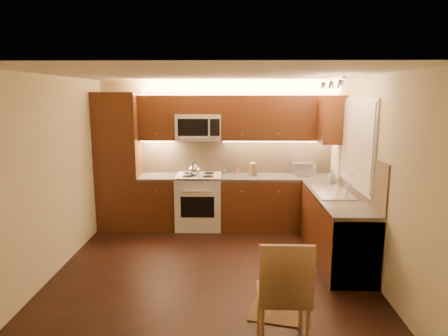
{
  "coord_description": "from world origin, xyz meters",
  "views": [
    {
      "loc": [
        0.25,
        -4.9,
        2.26
      ],
      "look_at": [
        0.15,
        0.55,
        1.25
      ],
      "focal_mm": 31.83,
      "sensor_mm": 36.0,
      "label": 1
    }
  ],
  "objects_px": {
    "kettle": "(194,169)",
    "toaster_oven": "(303,169)",
    "stove": "(199,201)",
    "sink": "(334,188)",
    "microwave": "(199,127)",
    "knife_block": "(253,169)",
    "dining_chair": "(283,292)",
    "soap_bottle": "(332,176)"
  },
  "relations": [
    {
      "from": "kettle",
      "to": "toaster_oven",
      "type": "height_order",
      "value": "kettle"
    },
    {
      "from": "stove",
      "to": "sink",
      "type": "height_order",
      "value": "sink"
    },
    {
      "from": "sink",
      "to": "kettle",
      "type": "relative_size",
      "value": 3.54
    },
    {
      "from": "microwave",
      "to": "sink",
      "type": "xyz_separation_m",
      "value": [
        2.0,
        -1.26,
        -0.74
      ]
    },
    {
      "from": "sink",
      "to": "kettle",
      "type": "distance_m",
      "value": 2.32
    },
    {
      "from": "knife_block",
      "to": "stove",
      "type": "bearing_deg",
      "value": 172.49
    },
    {
      "from": "stove",
      "to": "knife_block",
      "type": "relative_size",
      "value": 4.23
    },
    {
      "from": "microwave",
      "to": "knife_block",
      "type": "distance_m",
      "value": 1.17
    },
    {
      "from": "knife_block",
      "to": "sink",
      "type": "bearing_deg",
      "value": -58.41
    },
    {
      "from": "toaster_oven",
      "to": "dining_chair",
      "type": "relative_size",
      "value": 0.35
    },
    {
      "from": "microwave",
      "to": "stove",
      "type": "bearing_deg",
      "value": -90.0
    },
    {
      "from": "stove",
      "to": "microwave",
      "type": "distance_m",
      "value": 1.27
    },
    {
      "from": "sink",
      "to": "toaster_oven",
      "type": "xyz_separation_m",
      "value": [
        -0.21,
        1.25,
        0.03
      ]
    },
    {
      "from": "microwave",
      "to": "soap_bottle",
      "type": "bearing_deg",
      "value": -14.47
    },
    {
      "from": "kettle",
      "to": "dining_chair",
      "type": "relative_size",
      "value": 0.23
    },
    {
      "from": "kettle",
      "to": "toaster_oven",
      "type": "distance_m",
      "value": 1.87
    },
    {
      "from": "stove",
      "to": "knife_block",
      "type": "xyz_separation_m",
      "value": [
        0.93,
        0.05,
        0.55
      ]
    },
    {
      "from": "sink",
      "to": "knife_block",
      "type": "relative_size",
      "value": 3.96
    },
    {
      "from": "stove",
      "to": "microwave",
      "type": "xyz_separation_m",
      "value": [
        0.0,
        0.14,
        1.26
      ]
    },
    {
      "from": "microwave",
      "to": "sink",
      "type": "height_order",
      "value": "microwave"
    },
    {
      "from": "kettle",
      "to": "soap_bottle",
      "type": "bearing_deg",
      "value": 12.85
    },
    {
      "from": "knife_block",
      "to": "dining_chair",
      "type": "bearing_deg",
      "value": -99.17
    },
    {
      "from": "kettle",
      "to": "soap_bottle",
      "type": "height_order",
      "value": "kettle"
    },
    {
      "from": "stove",
      "to": "microwave",
      "type": "bearing_deg",
      "value": 90.0
    },
    {
      "from": "stove",
      "to": "knife_block",
      "type": "bearing_deg",
      "value": 3.27
    },
    {
      "from": "kettle",
      "to": "dining_chair",
      "type": "xyz_separation_m",
      "value": [
        1.08,
        -3.22,
        -0.52
      ]
    },
    {
      "from": "toaster_oven",
      "to": "soap_bottle",
      "type": "distance_m",
      "value": 0.65
    },
    {
      "from": "toaster_oven",
      "to": "knife_block",
      "type": "bearing_deg",
      "value": -179.95
    },
    {
      "from": "sink",
      "to": "kettle",
      "type": "xyz_separation_m",
      "value": [
        -2.06,
        1.07,
        0.07
      ]
    },
    {
      "from": "dining_chair",
      "to": "knife_block",
      "type": "bearing_deg",
      "value": 92.2
    },
    {
      "from": "microwave",
      "to": "knife_block",
      "type": "height_order",
      "value": "microwave"
    },
    {
      "from": "microwave",
      "to": "toaster_oven",
      "type": "bearing_deg",
      "value": -0.19
    },
    {
      "from": "toaster_oven",
      "to": "soap_bottle",
      "type": "height_order",
      "value": "toaster_oven"
    },
    {
      "from": "stove",
      "to": "toaster_oven",
      "type": "bearing_deg",
      "value": 4.13
    },
    {
      "from": "stove",
      "to": "dining_chair",
      "type": "xyz_separation_m",
      "value": [
        1.02,
        -3.27,
        0.06
      ]
    },
    {
      "from": "kettle",
      "to": "dining_chair",
      "type": "bearing_deg",
      "value": -49.3
    },
    {
      "from": "stove",
      "to": "kettle",
      "type": "relative_size",
      "value": 3.78
    },
    {
      "from": "microwave",
      "to": "toaster_oven",
      "type": "xyz_separation_m",
      "value": [
        1.79,
        -0.01,
        -0.71
      ]
    },
    {
      "from": "stove",
      "to": "dining_chair",
      "type": "distance_m",
      "value": 3.43
    },
    {
      "from": "sink",
      "to": "stove",
      "type": "bearing_deg",
      "value": 150.64
    },
    {
      "from": "knife_block",
      "to": "dining_chair",
      "type": "distance_m",
      "value": 3.36
    },
    {
      "from": "stove",
      "to": "kettle",
      "type": "xyz_separation_m",
      "value": [
        -0.06,
        -0.06,
        0.58
      ]
    }
  ]
}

